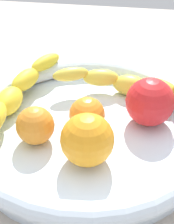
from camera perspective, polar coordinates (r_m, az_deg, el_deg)
name	(u,v)px	position (r cm, az deg, el deg)	size (l,w,h in cm)	color
kitchen_counter	(87,146)	(49.33, 0.00, -5.90)	(120.00, 120.00, 3.00)	#B0A394
fruit_bowl	(87,125)	(46.83, 0.00, -2.35)	(34.74, 34.74, 4.65)	silver
banana_draped_left	(129,84)	(52.97, 7.35, 4.85)	(24.40, 9.43, 4.65)	yellow
banana_draped_right	(13,97)	(50.39, -12.70, 2.50)	(7.82, 27.11, 4.71)	yellow
orange_front	(89,115)	(45.65, 0.38, -0.51)	(5.06, 5.06, 5.06)	orange
orange_mid_left	(35,125)	(44.21, -8.95, -2.31)	(5.18, 5.18, 5.18)	orange
orange_mid_right	(87,140)	(40.25, 0.04, -4.83)	(6.70, 6.70, 6.70)	orange
tomato_red	(150,102)	(47.46, 10.84, 1.73)	(6.95, 6.95, 6.95)	red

